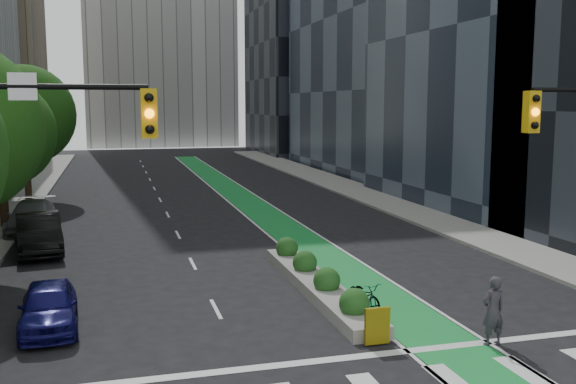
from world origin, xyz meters
TOP-DOWN VIEW (x-y plane):
  - ground at (0.00, 0.00)m, footprint 160.00×160.00m
  - sidewalk_right at (11.80, 25.00)m, footprint 3.60×90.00m
  - bike_lane_paint at (3.00, 30.00)m, footprint 2.20×70.00m
  - building_dark_end at (20.00, 68.00)m, footprint 14.00×18.00m
  - tree_midfar at (-11.00, 22.00)m, footprint 5.60×5.60m
  - tree_far at (-11.00, 32.00)m, footprint 6.60×6.60m
  - median_planter at (1.20, 7.04)m, footprint 1.20×10.26m
  - bicycle at (2.00, 4.67)m, footprint 0.94×1.89m
  - cyclist at (4.20, 1.01)m, footprint 0.75×0.54m
  - parked_car_left_near at (-7.41, 5.50)m, footprint 1.81×4.02m
  - parked_car_left_mid at (-8.71, 15.78)m, footprint 2.47×5.32m
  - parked_car_left_far at (-9.50, 20.54)m, footprint 2.23×5.42m

SIDE VIEW (x-z plane):
  - ground at x=0.00m, z-range 0.00..0.00m
  - bike_lane_paint at x=3.00m, z-range 0.00..0.01m
  - sidewalk_right at x=11.80m, z-range 0.00..0.15m
  - median_planter at x=1.20m, z-range -0.18..0.92m
  - bicycle at x=2.00m, z-range 0.00..0.95m
  - parked_car_left_near at x=-7.41m, z-range 0.00..1.34m
  - parked_car_left_far at x=-9.50m, z-range 0.00..1.57m
  - parked_car_left_mid at x=-8.71m, z-range 0.00..1.69m
  - cyclist at x=4.20m, z-range 0.00..1.91m
  - tree_midfar at x=-11.00m, z-range 1.07..8.83m
  - tree_far at x=-11.00m, z-range 1.19..10.20m
  - building_dark_end at x=20.00m, z-range 0.00..28.00m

